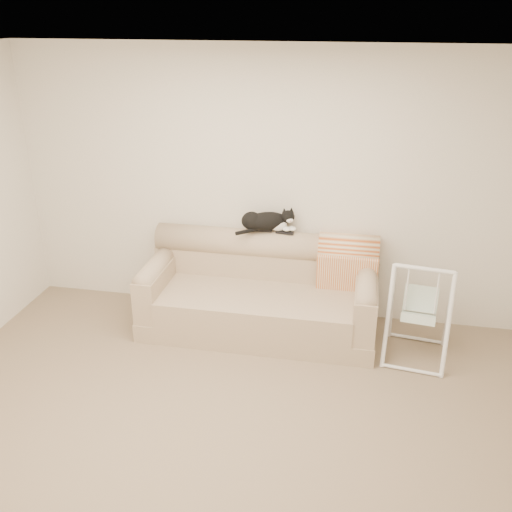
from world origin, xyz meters
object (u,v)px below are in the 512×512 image
(sofa, at_px, (260,294))
(baby_swing, at_px, (419,312))
(tuxedo_cat, at_px, (266,221))
(remote_a, at_px, (263,230))
(remote_b, at_px, (285,232))

(sofa, distance_m, baby_swing, 1.47)
(tuxedo_cat, relative_size, baby_swing, 0.63)
(remote_a, height_order, tuxedo_cat, tuxedo_cat)
(remote_b, bearing_deg, tuxedo_cat, 178.67)
(remote_b, relative_size, baby_swing, 0.20)
(remote_a, bearing_deg, sofa, -84.42)
(remote_b, xyz_separation_m, tuxedo_cat, (-0.18, 0.00, 0.10))
(remote_a, distance_m, remote_b, 0.22)
(remote_a, distance_m, baby_swing, 1.63)
(baby_swing, bearing_deg, remote_b, 159.38)
(tuxedo_cat, bearing_deg, remote_a, 154.09)
(tuxedo_cat, bearing_deg, remote_b, -1.33)
(sofa, xyz_separation_m, tuxedo_cat, (0.01, 0.23, 0.66))
(tuxedo_cat, distance_m, baby_swing, 1.62)
(remote_a, bearing_deg, tuxedo_cat, -25.91)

